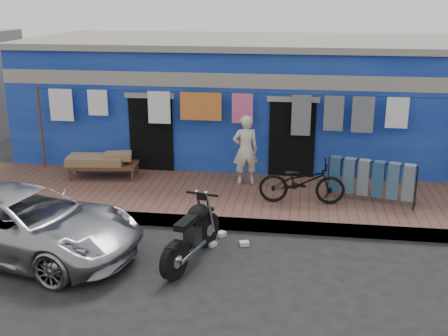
# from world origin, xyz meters

# --- Properties ---
(ground) EXTENTS (80.00, 80.00, 0.00)m
(ground) POSITION_xyz_m (0.00, 0.00, 0.00)
(ground) COLOR black
(ground) RESTS_ON ground
(sidewalk) EXTENTS (28.00, 3.00, 0.25)m
(sidewalk) POSITION_xyz_m (0.00, 3.00, 0.12)
(sidewalk) COLOR brown
(sidewalk) RESTS_ON ground
(curb) EXTENTS (28.00, 0.10, 0.25)m
(curb) POSITION_xyz_m (0.00, 1.55, 0.12)
(curb) COLOR gray
(curb) RESTS_ON ground
(building) EXTENTS (12.20, 5.20, 3.36)m
(building) POSITION_xyz_m (-0.00, 6.99, 1.69)
(building) COLOR navy
(building) RESTS_ON ground
(clothesline) EXTENTS (10.06, 0.06, 2.10)m
(clothesline) POSITION_xyz_m (-0.13, 4.25, 1.82)
(clothesline) COLOR brown
(clothesline) RESTS_ON sidewalk
(car) EXTENTS (4.75, 2.89, 1.25)m
(car) POSITION_xyz_m (-3.32, -0.08, 0.62)
(car) COLOR #A8A8AD
(car) RESTS_ON ground
(seated_person) EXTENTS (0.68, 0.54, 1.64)m
(seated_person) POSITION_xyz_m (0.25, 3.73, 1.07)
(seated_person) COLOR beige
(seated_person) RESTS_ON sidewalk
(bicycle) EXTENTS (1.82, 0.71, 1.16)m
(bicycle) POSITION_xyz_m (1.58, 2.63, 0.83)
(bicycle) COLOR black
(bicycle) RESTS_ON sidewalk
(motorcycle) EXTENTS (1.37, 2.00, 1.12)m
(motorcycle) POSITION_xyz_m (-0.30, 0.07, 0.56)
(motorcycle) COLOR black
(motorcycle) RESTS_ON ground
(charpoy) EXTENTS (1.88, 1.18, 0.57)m
(charpoy) POSITION_xyz_m (-3.21, 3.71, 0.54)
(charpoy) COLOR brown
(charpoy) RESTS_ON sidewalk
(jeans_rack) EXTENTS (2.14, 1.37, 0.93)m
(jeans_rack) POSITION_xyz_m (3.05, 2.96, 0.72)
(jeans_rack) COLOR black
(jeans_rack) RESTS_ON sidewalk
(litter_a) EXTENTS (0.21, 0.18, 0.08)m
(litter_a) POSITION_xyz_m (0.55, 0.85, 0.04)
(litter_a) COLOR silver
(litter_a) RESTS_ON ground
(litter_b) EXTENTS (0.20, 0.22, 0.09)m
(litter_b) POSITION_xyz_m (0.06, 1.20, 0.04)
(litter_b) COLOR silver
(litter_b) RESTS_ON ground
(litter_c) EXTENTS (0.21, 0.22, 0.07)m
(litter_c) POSITION_xyz_m (-0.05, 0.75, 0.04)
(litter_c) COLOR silver
(litter_c) RESTS_ON ground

